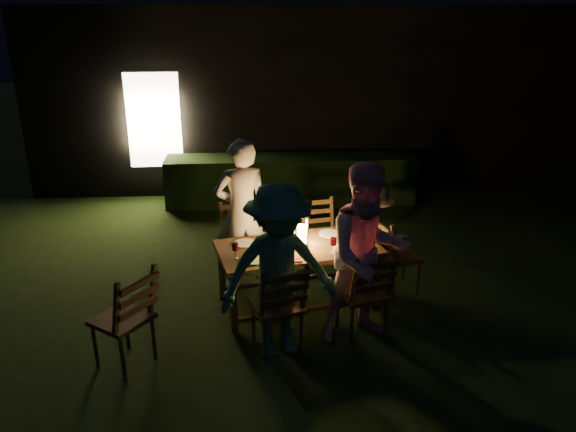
{
  "coord_description": "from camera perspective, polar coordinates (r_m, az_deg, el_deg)",
  "views": [
    {
      "loc": [
        -1.17,
        -5.39,
        3.23
      ],
      "look_at": [
        -0.77,
        0.47,
        0.99
      ],
      "focal_mm": 35.0,
      "sensor_mm": 36.0,
      "label": 1
    }
  ],
  "objects": [
    {
      "name": "chair_far_right",
      "position": [
        7.17,
        3.37,
        -3.38
      ],
      "size": [
        0.5,
        0.52,
        0.94
      ],
      "rotation": [
        0.0,
        0.0,
        3.33
      ],
      "color": "#472F17",
      "rests_on": "ground"
    },
    {
      "name": "wineglass_b",
      "position": [
        5.86,
        -5.35,
        -3.54
      ],
      "size": [
        0.06,
        0.06,
        0.18
      ],
      "primitive_type": null,
      "color": "#59070F",
      "rests_on": "dining_table"
    },
    {
      "name": "ice_bucket",
      "position": [
        7.91,
        9.11,
        2.41
      ],
      "size": [
        0.3,
        0.3,
        0.22
      ],
      "primitive_type": "cylinder",
      "color": "#A5A8AD",
      "rests_on": "side_table"
    },
    {
      "name": "wineglass_d",
      "position": [
        6.48,
        5.8,
        -1.09
      ],
      "size": [
        0.06,
        0.06,
        0.18
      ],
      "primitive_type": null,
      "color": "#59070F",
      "rests_on": "dining_table"
    },
    {
      "name": "napkin_right",
      "position": [
        6.08,
        6.85,
        -3.5
      ],
      "size": [
        0.18,
        0.14,
        0.01
      ],
      "primitive_type": "cube",
      "color": "red",
      "rests_on": "dining_table"
    },
    {
      "name": "lantern",
      "position": [
        6.15,
        1.35,
        -1.49
      ],
      "size": [
        0.16,
        0.16,
        0.35
      ],
      "color": "white",
      "rests_on": "dining_table"
    },
    {
      "name": "chair_near_left",
      "position": [
        5.58,
        -1.04,
        -10.6
      ],
      "size": [
        0.58,
        0.6,
        1.03
      ],
      "rotation": [
        0.0,
        0.0,
        0.29
      ],
      "color": "#472F17",
      "rests_on": "ground"
    },
    {
      "name": "chair_near_right",
      "position": [
        5.85,
        7.59,
        -9.21
      ],
      "size": [
        0.57,
        0.6,
        1.03
      ],
      "rotation": [
        0.0,
        0.0,
        0.28
      ],
      "color": "#472F17",
      "rests_on": "ground"
    },
    {
      "name": "wineglass_e",
      "position": [
        5.83,
        0.99,
        -3.54
      ],
      "size": [
        0.06,
        0.06,
        0.18
      ],
      "primitive_type": null,
      "color": "silver",
      "rests_on": "dining_table"
    },
    {
      "name": "plate_near_right",
      "position": [
        6.11,
        5.69,
        -3.31
      ],
      "size": [
        0.25,
        0.25,
        0.01
      ],
      "primitive_type": "cylinder",
      "color": "white",
      "rests_on": "dining_table"
    },
    {
      "name": "wineglass_a",
      "position": [
        6.3,
        -2.33,
        -1.66
      ],
      "size": [
        0.06,
        0.06,
        0.18
      ],
      "primitive_type": null,
      "color": "#59070F",
      "rests_on": "dining_table"
    },
    {
      "name": "side_table",
      "position": [
        7.97,
        9.04,
        1.14
      ],
      "size": [
        0.48,
        0.48,
        0.64
      ],
      "color": "#906A48",
      "rests_on": "ground"
    },
    {
      "name": "bottle_table",
      "position": [
        6.04,
        -1.22,
        -2.13
      ],
      "size": [
        0.07,
        0.07,
        0.28
      ],
      "primitive_type": "cylinder",
      "color": "#0F471E",
      "rests_on": "dining_table"
    },
    {
      "name": "dining_table",
      "position": [
        6.19,
        1.03,
        -3.68
      ],
      "size": [
        1.89,
        1.23,
        0.73
      ],
      "rotation": [
        0.0,
        0.0,
        0.22
      ],
      "color": "#472F17",
      "rests_on": "ground"
    },
    {
      "name": "person_opp_right",
      "position": [
        5.53,
        8.08,
        -3.92
      ],
      "size": [
        1.03,
        0.88,
        1.85
      ],
      "primitive_type": "imported",
      "rotation": [
        0.0,
        0.0,
        0.22
      ],
      "color": "pink",
      "rests_on": "ground"
    },
    {
      "name": "phone",
      "position": [
        5.75,
        -3.99,
        -4.9
      ],
      "size": [
        0.14,
        0.07,
        0.01
      ],
      "primitive_type": "cube",
      "color": "black",
      "rests_on": "dining_table"
    },
    {
      "name": "napkin_left",
      "position": [
        5.84,
        0.57,
        -4.41
      ],
      "size": [
        0.18,
        0.14,
        0.01
      ],
      "primitive_type": "cube",
      "color": "red",
      "rests_on": "dining_table"
    },
    {
      "name": "person_opp_left",
      "position": [
        5.27,
        -0.96,
        -5.71
      ],
      "size": [
        1.23,
        0.87,
        1.73
      ],
      "primitive_type": "imported",
      "rotation": [
        0.0,
        0.0,
        0.22
      ],
      "color": "#39735B",
      "rests_on": "ground"
    },
    {
      "name": "chair_spare",
      "position": [
        5.57,
        -16.19,
        -11.5
      ],
      "size": [
        0.69,
        0.68,
        1.06
      ],
      "rotation": [
        0.0,
        0.0,
        0.94
      ],
      "color": "#472F17",
      "rests_on": "ground"
    },
    {
      "name": "plate_near_left",
      "position": [
        5.83,
        -3.49,
        -4.46
      ],
      "size": [
        0.25,
        0.25,
        0.01
      ],
      "primitive_type": "cylinder",
      "color": "white",
      "rests_on": "dining_table"
    },
    {
      "name": "garden_envelope",
      "position": [
        11.72,
        1.88,
        12.8
      ],
      "size": [
        40.0,
        40.0,
        3.2
      ],
      "color": "black",
      "rests_on": "ground"
    },
    {
      "name": "plate_far_left",
      "position": [
        6.22,
        -4.42,
        -2.79
      ],
      "size": [
        0.25,
        0.25,
        0.01
      ],
      "primitive_type": "cylinder",
      "color": "white",
      "rests_on": "dining_table"
    },
    {
      "name": "chair_end",
      "position": [
        6.78,
        11.02,
        -5.16
      ],
      "size": [
        0.56,
        0.54,
        0.97
      ],
      "rotation": [
        0.0,
        0.0,
        -1.32
      ],
      "color": "#472F17",
      "rests_on": "ground"
    },
    {
      "name": "plate_far_right",
      "position": [
        6.48,
        4.25,
        -1.78
      ],
      "size": [
        0.25,
        0.25,
        0.01
      ],
      "primitive_type": "cylinder",
      "color": "white",
      "rests_on": "dining_table"
    },
    {
      "name": "chair_far_left",
      "position": [
        6.91,
        -4.5,
        -4.21
      ],
      "size": [
        0.58,
        0.6,
        1.0
      ],
      "rotation": [
        0.0,
        0.0,
        3.46
      ],
      "color": "#472F17",
      "rests_on": "ground"
    },
    {
      "name": "person_house_side",
      "position": [
        6.73,
        -4.71,
        0.47
      ],
      "size": [
        0.72,
        0.56,
        1.77
      ],
      "primitive_type": "imported",
      "rotation": [
        0.0,
        0.0,
        3.36
      ],
      "color": "beige",
      "rests_on": "ground"
    },
    {
      "name": "bottle_bucket_a",
      "position": [
        7.85,
        8.84,
        2.65
      ],
      "size": [
        0.07,
        0.07,
        0.32
      ],
      "primitive_type": "cylinder",
      "color": "#0F471E",
      "rests_on": "side_table"
    },
    {
      "name": "bottle_bucket_b",
      "position": [
        7.95,
        9.42,
        2.85
      ],
      "size": [
        0.07,
        0.07,
        0.32
      ],
      "primitive_type": "cylinder",
      "color": "#0F471E",
      "rests_on": "side_table"
    },
    {
      "name": "wineglass_c",
      "position": [
        5.97,
        4.6,
        -3.0
      ],
      "size": [
        0.06,
        0.06,
        0.18
      ],
      "primitive_type": null,
      "color": "#59070F",
      "rests_on": "dining_table"
    }
  ]
}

